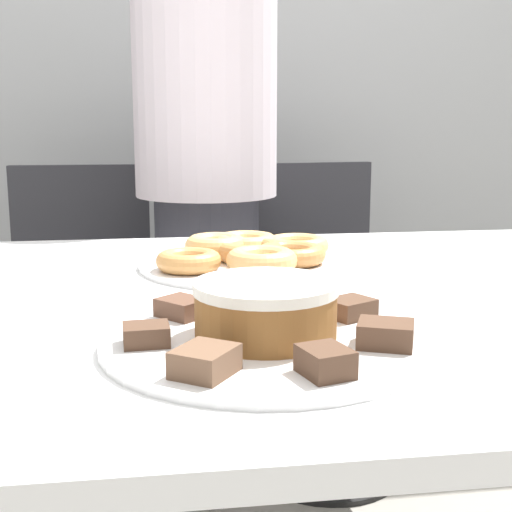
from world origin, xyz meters
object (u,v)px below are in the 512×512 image
office_chair_left (81,336)px  plate_donuts (250,264)px  person_standing (206,179)px  frosted_cake (266,309)px  plate_cake (266,341)px  office_chair_right (323,326)px

office_chair_left → plate_donuts: size_ratio=2.38×
person_standing → frosted_cake: 1.12m
person_standing → office_chair_left: 0.58m
person_standing → office_chair_left: size_ratio=1.85×
person_standing → plate_cake: (-0.02, -1.12, -0.09)m
person_standing → office_chair_left: person_standing is taller
person_standing → frosted_cake: person_standing is taller
person_standing → office_chair_right: person_standing is taller
office_chair_left → person_standing: bearing=-15.8°
person_standing → plate_donuts: bearing=-88.3°
office_chair_left → plate_cake: size_ratio=2.43×
plate_cake → frosted_cake: (-0.00, -0.00, 0.04)m
office_chair_left → office_chair_right: same height
frosted_cake → plate_cake: bearing=60.6°
plate_donuts → frosted_cake: 0.43m
plate_cake → frosted_cake: size_ratio=2.29×
office_chair_right → frosted_cake: 1.33m
plate_donuts → frosted_cake: (-0.04, -0.43, 0.04)m
person_standing → plate_cake: person_standing is taller
person_standing → plate_donuts: person_standing is taller
office_chair_left → plate_donuts: office_chair_left is taller
office_chair_left → frosted_cake: bearing=-74.3°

